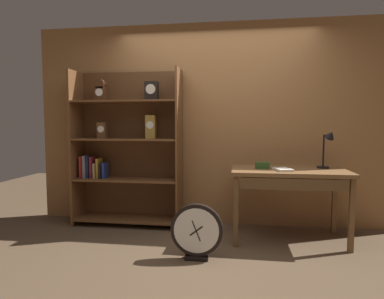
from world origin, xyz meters
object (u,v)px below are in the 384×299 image
(bookshelf, at_px, (126,149))
(workbench, at_px, (289,178))
(round_clock_large, at_px, (197,231))
(desk_lamp, at_px, (328,145))
(open_repair_manual, at_px, (283,169))
(toolbox_small, at_px, (262,165))

(bookshelf, xyz_separation_m, workbench, (2.00, -0.33, -0.27))
(workbench, distance_m, round_clock_large, 1.24)
(desk_lamp, height_order, round_clock_large, desk_lamp)
(open_repair_manual, bearing_deg, bookshelf, 150.95)
(desk_lamp, xyz_separation_m, round_clock_large, (-1.39, -0.81, -0.79))
(workbench, xyz_separation_m, open_repair_manual, (-0.08, -0.10, 0.11))
(workbench, height_order, open_repair_manual, open_repair_manual)
(workbench, distance_m, open_repair_manual, 0.17)
(workbench, xyz_separation_m, toolbox_small, (-0.29, 0.04, 0.13))
(toolbox_small, bearing_deg, open_repair_manual, -33.58)
(round_clock_large, bearing_deg, desk_lamp, 30.26)
(workbench, height_order, toolbox_small, toolbox_small)
(toolbox_small, bearing_deg, bookshelf, 170.52)
(desk_lamp, bearing_deg, round_clock_large, -149.74)
(workbench, height_order, desk_lamp, desk_lamp)
(workbench, relative_size, toolbox_small, 7.98)
(bookshelf, height_order, desk_lamp, bookshelf)
(desk_lamp, xyz_separation_m, open_repair_manual, (-0.52, -0.24, -0.26))
(bookshelf, height_order, workbench, bookshelf)
(toolbox_small, relative_size, open_repair_manual, 0.72)
(desk_lamp, bearing_deg, toolbox_small, -172.01)
(bookshelf, xyz_separation_m, round_clock_large, (1.05, -0.99, -0.71))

